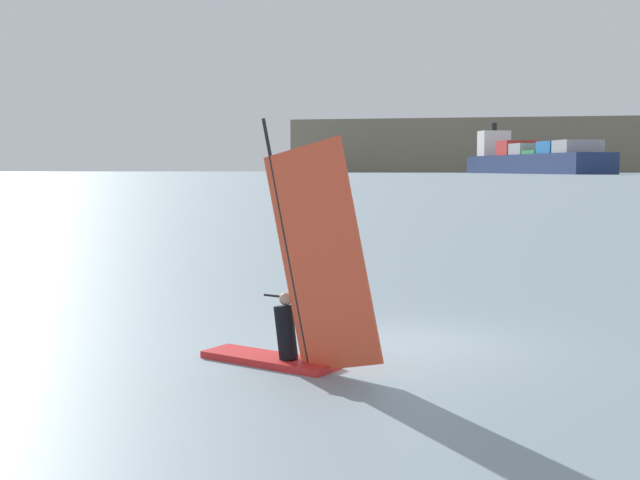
# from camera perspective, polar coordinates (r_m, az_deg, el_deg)

# --- Properties ---
(ground_plane) EXTENTS (4000.00, 4000.00, 0.00)m
(ground_plane) POSITION_cam_1_polar(r_m,az_deg,el_deg) (15.63, 6.23, -7.20)
(ground_plane) COLOR gray
(windsurfer) EXTENTS (3.46, 1.31, 4.20)m
(windsurfer) POSITION_cam_1_polar(r_m,az_deg,el_deg) (13.44, -1.75, -4.71)
(windsurfer) COLOR red
(windsurfer) RESTS_ON ground_plane
(cargo_ship) EXTENTS (113.27, 168.75, 38.24)m
(cargo_ship) POSITION_cam_1_polar(r_m,az_deg,el_deg) (576.24, 14.64, 5.53)
(cargo_ship) COLOR navy
(cargo_ship) RESTS_ON ground_plane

